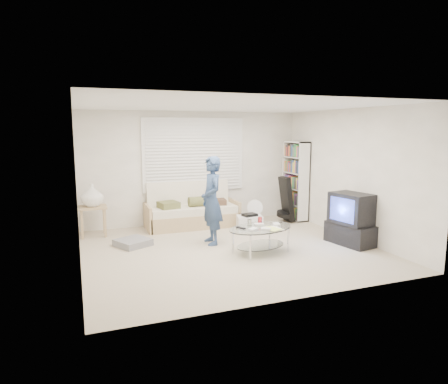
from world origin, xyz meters
name	(u,v)px	position (x,y,z in m)	size (l,w,h in m)	color
ground	(230,249)	(0.00, 0.00, 0.00)	(5.00, 5.00, 0.00)	tan
room_shell	(221,156)	(0.00, 0.48, 1.63)	(5.02, 4.52, 2.51)	beige
window_blinds	(194,155)	(0.00, 2.20, 1.55)	(2.32, 0.08, 1.62)	silver
futon_sofa	(192,212)	(-0.17, 1.87, 0.32)	(1.99, 0.80, 0.97)	tan
grey_floor_pillow	(133,242)	(-1.58, 0.83, 0.06)	(0.54, 0.54, 0.12)	slate
side_table	(92,197)	(-2.22, 1.78, 0.78)	(0.53, 0.43, 1.06)	tan
bookshelf	(295,181)	(2.32, 1.73, 0.92)	(0.29, 0.77, 1.83)	white
guitar_case	(286,203)	(1.97, 1.51, 0.46)	(0.37, 0.38, 1.03)	black
floor_fan	(254,210)	(1.16, 1.50, 0.34)	(0.36, 0.23, 0.58)	white
storage_bin	(250,223)	(0.87, 1.09, 0.17)	(0.60, 0.48, 0.37)	white
tv_unit	(351,220)	(2.20, -0.48, 0.46)	(0.61, 0.95, 0.96)	black
coffee_table	(261,232)	(0.42, -0.37, 0.37)	(1.37, 1.05, 0.57)	silver
standing_person	(212,201)	(-0.18, 0.46, 0.81)	(0.59, 0.39, 1.63)	navy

